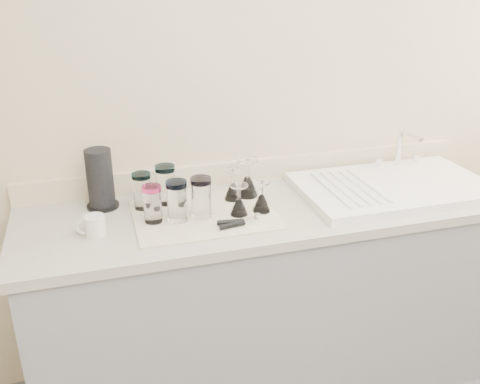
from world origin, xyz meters
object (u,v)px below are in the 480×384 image
object	(u,v)px
sink_unit	(393,186)
goblet_front_right	(262,201)
goblet_back_left	(233,189)
tumbler_teal	(142,191)
tumbler_cyan	(166,184)
tumbler_lavender	(201,197)
white_mug	(94,226)
paper_towel_roll	(100,180)
goblet_front_left	(239,204)
can_opener	(239,222)
tumbler_blue	(177,201)
goblet_back_right	(248,183)
tumbler_magenta	(153,204)

from	to	relation	value
sink_unit	goblet_front_right	bearing A→B (deg)	-175.09
goblet_back_left	goblet_front_right	distance (m)	0.16
tumbler_teal	tumbler_cyan	world-z (taller)	tumbler_cyan
tumbler_lavender	white_mug	bearing A→B (deg)	-176.19
goblet_back_left	paper_towel_roll	world-z (taller)	paper_towel_roll
goblet_front_left	can_opener	distance (m)	0.10
white_mug	paper_towel_roll	xyz separation A→B (m)	(0.04, 0.25, 0.08)
can_opener	paper_towel_roll	distance (m)	0.59
tumbler_blue	goblet_back_right	size ratio (longest dim) A/B	0.98
tumbler_blue	goblet_front_right	size ratio (longest dim) A/B	1.24
goblet_front_left	can_opener	size ratio (longest dim) A/B	0.77
tumbler_teal	tumbler_blue	xyz separation A→B (m)	(0.11, -0.15, 0.01)
sink_unit	tumbler_lavender	size ratio (longest dim) A/B	5.09
tumbler_cyan	tumbler_magenta	distance (m)	0.17
paper_towel_roll	can_opener	bearing A→B (deg)	-34.28
tumbler_blue	paper_towel_roll	size ratio (longest dim) A/B	0.66
tumbler_blue	white_mug	distance (m)	0.31
tumbler_magenta	goblet_back_right	xyz separation A→B (m)	(0.42, 0.13, -0.02)
paper_towel_roll	sink_unit	bearing A→B (deg)	-8.47
tumbler_magenta	tumbler_blue	world-z (taller)	tumbler_blue
tumbler_magenta	goblet_front_right	world-z (taller)	tumbler_magenta
sink_unit	tumbler_teal	distance (m)	1.08
can_opener	white_mug	size ratio (longest dim) A/B	1.51
tumbler_teal	can_opener	size ratio (longest dim) A/B	0.91
tumbler_cyan	tumbler_teal	bearing A→B (deg)	-168.04
goblet_front_right	paper_towel_roll	distance (m)	0.65
goblet_front_right	goblet_back_left	bearing A→B (deg)	118.34
goblet_back_right	can_opener	bearing A→B (deg)	-113.63
tumbler_magenta	can_opener	bearing A→B (deg)	-21.79
goblet_back_right	goblet_front_left	size ratio (longest dim) A/B	1.29
tumbler_cyan	sink_unit	bearing A→B (deg)	-7.60
sink_unit	goblet_back_left	bearing A→B (deg)	172.69
sink_unit	tumbler_cyan	distance (m)	0.98
sink_unit	tumbler_blue	xyz separation A→B (m)	(-0.96, -0.04, 0.07)
sink_unit	goblet_front_right	distance (m)	0.63
tumbler_teal	tumbler_cyan	size ratio (longest dim) A/B	0.92
tumbler_magenta	goblet_back_left	size ratio (longest dim) A/B	1.11
tumbler_blue	white_mug	bearing A→B (deg)	-176.04
sink_unit	tumbler_cyan	bearing A→B (deg)	172.40
tumbler_teal	tumbler_magenta	distance (m)	0.14
goblet_front_right	white_mug	size ratio (longest dim) A/B	1.19
can_opener	paper_towel_roll	xyz separation A→B (m)	(-0.48, 0.33, 0.10)
white_mug	goblet_front_left	bearing A→B (deg)	0.49
tumbler_lavender	can_opener	bearing A→B (deg)	-42.57
tumbler_lavender	goblet_back_right	xyz separation A→B (m)	(0.23, 0.14, -0.03)
tumbler_magenta	can_opener	world-z (taller)	tumbler_magenta
goblet_back_right	goblet_front_left	distance (m)	0.19
tumbler_lavender	goblet_front_left	bearing A→B (deg)	-8.77
tumbler_lavender	goblet_back_right	distance (m)	0.27
tumbler_teal	goblet_back_right	xyz separation A→B (m)	(0.44, -0.00, -0.02)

